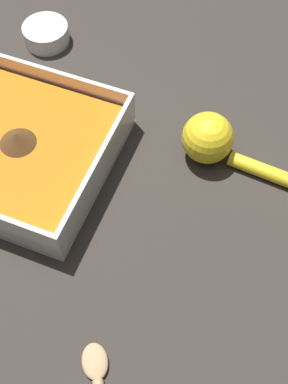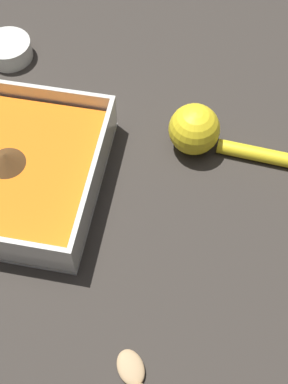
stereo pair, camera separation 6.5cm
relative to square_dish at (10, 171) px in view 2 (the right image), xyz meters
The scene contains 4 objects.
ground_plane 0.03m from the square_dish, 105.94° to the right, with size 4.00×4.00×0.00m, color #332D28.
square_dish is the anchor object (origin of this frame).
spice_bowl 0.23m from the square_dish, 70.99° to the right, with size 0.07×0.07×0.03m.
lemon_squeezer 0.25m from the square_dish, 157.38° to the right, with size 0.21×0.07×0.07m.
Camera 2 is at (-0.23, 0.36, 0.58)m, focal length 50.00 mm.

